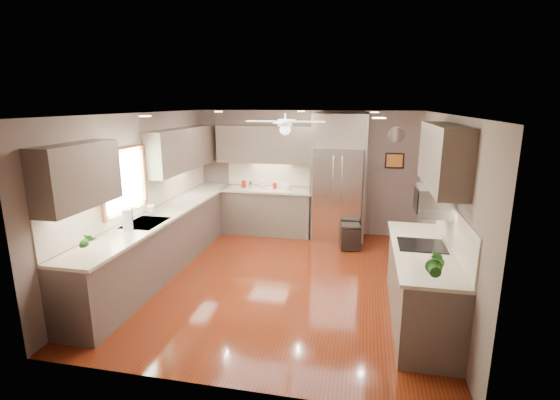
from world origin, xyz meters
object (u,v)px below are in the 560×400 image
(bowl, at_px, (286,188))
(paper_towel, at_px, (128,221))
(potted_plant_left, at_px, (85,241))
(canister_a, at_px, (244,184))
(potted_plant_right, at_px, (436,265))
(stool, at_px, (350,237))
(canister_c, at_px, (263,184))
(canister_b, at_px, (251,185))
(canister_d, at_px, (275,186))
(refrigerator, at_px, (339,180))
(soap_bottle, at_px, (152,208))
(microwave, at_px, (433,201))

(bowl, xyz_separation_m, paper_towel, (-1.61, -3.07, 0.11))
(potted_plant_left, bearing_deg, canister_a, 79.82)
(potted_plant_right, xyz_separation_m, stool, (-0.91, 3.34, -0.89))
(canister_c, xyz_separation_m, stool, (1.82, -0.66, -0.79))
(canister_b, xyz_separation_m, canister_d, (0.49, 0.05, -0.01))
(potted_plant_right, distance_m, refrigerator, 4.12)
(canister_c, distance_m, potted_plant_right, 4.85)
(soap_bottle, relative_size, potted_plant_right, 0.56)
(canister_b, xyz_separation_m, potted_plant_right, (2.98, -3.97, 0.11))
(canister_b, distance_m, potted_plant_right, 4.96)
(stool, bearing_deg, paper_towel, -140.38)
(refrigerator, bearing_deg, canister_a, 179.32)
(canister_d, bearing_deg, microwave, -46.78)
(canister_a, height_order, microwave, microwave)
(stool, bearing_deg, canister_b, 163.14)
(soap_bottle, bearing_deg, canister_a, 69.96)
(canister_a, bearing_deg, canister_b, 2.14)
(canister_c, distance_m, bowl, 0.48)
(potted_plant_left, relative_size, bowl, 1.46)
(canister_b, height_order, potted_plant_left, potted_plant_left)
(canister_c, distance_m, canister_d, 0.25)
(paper_towel, bearing_deg, canister_b, 73.91)
(potted_plant_right, bearing_deg, potted_plant_left, 179.97)
(stool, bearing_deg, canister_c, 159.94)
(bowl, height_order, paper_towel, paper_towel)
(potted_plant_left, distance_m, microwave, 4.18)
(microwave, distance_m, stool, 2.66)
(canister_b, distance_m, canister_d, 0.49)
(canister_b, bearing_deg, soap_bottle, -113.32)
(refrigerator, bearing_deg, potted_plant_left, -123.88)
(canister_d, relative_size, soap_bottle, 0.59)
(potted_plant_left, xyz_separation_m, refrigerator, (2.65, 3.94, 0.09))
(microwave, bearing_deg, potted_plant_left, -162.77)
(refrigerator, bearing_deg, potted_plant_right, -73.12)
(bowl, bearing_deg, canister_d, 168.98)
(canister_b, height_order, canister_c, canister_c)
(canister_c, relative_size, potted_plant_right, 0.47)
(canister_a, relative_size, bowl, 0.68)
(microwave, bearing_deg, bowl, 131.02)
(canister_a, distance_m, paper_towel, 3.15)
(bowl, distance_m, refrigerator, 1.08)
(canister_d, height_order, soap_bottle, soap_bottle)
(bowl, height_order, stool, bowl)
(canister_a, height_order, paper_towel, paper_towel)
(canister_b, height_order, soap_bottle, soap_bottle)
(soap_bottle, bearing_deg, microwave, -6.73)
(canister_b, bearing_deg, canister_d, 5.64)
(soap_bottle, bearing_deg, bowl, 53.08)
(bowl, height_order, microwave, microwave)
(soap_bottle, height_order, paper_towel, paper_towel)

